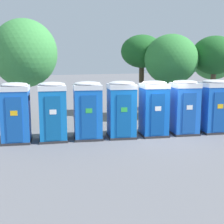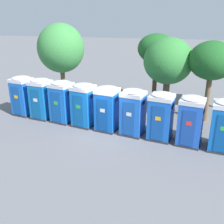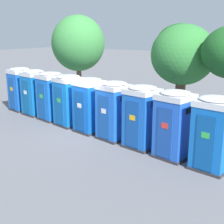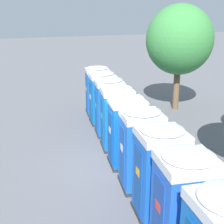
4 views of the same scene
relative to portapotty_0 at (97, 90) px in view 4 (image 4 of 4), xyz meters
The scene contains 10 objects.
ground_plane 6.20m from the portapotty_0, 12.52° to the right, with size 120.00×120.00×0.00m, color slate.
portapotty_0 is the anchor object (origin of this frame).
portapotty_1 1.52m from the portapotty_0, 11.71° to the right, with size 1.37×1.38×2.54m.
portapotty_2 3.03m from the portapotty_0, 10.87° to the right, with size 1.46×1.44×2.54m.
portapotty_3 4.55m from the portapotty_0, 11.14° to the right, with size 1.44×1.44×2.54m.
portapotty_4 6.07m from the portapotty_0, 11.14° to the right, with size 1.39×1.41×2.54m.
portapotty_5 7.58m from the portapotty_0, 10.77° to the right, with size 1.42×1.43×2.54m.
portapotty_6 9.10m from the portapotty_0, 10.58° to the right, with size 1.41×1.40×2.54m.
portapotty_7 10.61m from the portapotty_0, 10.73° to the right, with size 1.41×1.41×2.54m.
street_tree_4 5.07m from the portapotty_0, 76.94° to the left, with size 3.54×3.54×5.65m.
Camera 4 is at (9.12, -4.32, 5.20)m, focal length 50.00 mm.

